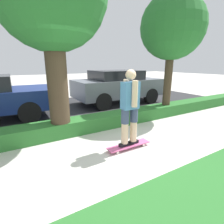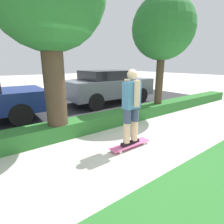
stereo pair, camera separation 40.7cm
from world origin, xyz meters
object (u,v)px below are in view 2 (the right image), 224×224
at_px(skater_person, 131,106).
at_px(parked_car_middle, 108,86).
at_px(tree_far, 163,29).
at_px(skateboard, 130,144).

relative_size(skater_person, parked_car_middle, 0.40).
relative_size(tree_far, parked_car_middle, 0.99).
distance_m(skater_person, parked_car_middle, 4.73).
bearing_deg(parked_car_middle, skateboard, -119.10).
bearing_deg(skateboard, tree_far, 28.78).
xyz_separation_m(skateboard, tree_far, (2.75, 1.51, 2.89)).
height_order(skateboard, tree_far, tree_far).
distance_m(skateboard, skater_person, 0.89).
bearing_deg(parked_car_middle, skater_person, -119.10).
height_order(skater_person, tree_far, tree_far).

